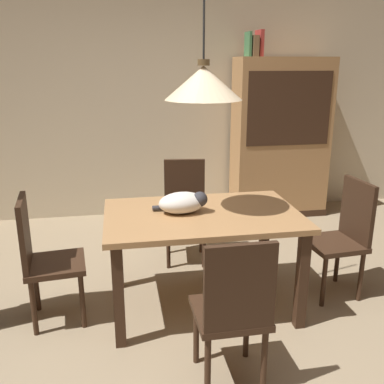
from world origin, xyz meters
name	(u,v)px	position (x,y,z in m)	size (l,w,h in m)	color
ground	(203,336)	(0.00, 0.00, 0.00)	(10.00, 10.00, 0.00)	#998466
back_wall	(160,93)	(0.00, 2.65, 1.45)	(6.40, 0.10, 2.90)	beige
dining_table	(202,226)	(0.07, 0.39, 0.65)	(1.40, 0.90, 0.75)	#A87A4C
chair_right_side	(344,233)	(1.20, 0.40, 0.51)	(0.43, 0.43, 0.93)	#382316
chair_far_back	(185,206)	(0.08, 1.27, 0.51)	(0.44, 0.44, 0.93)	#382316
chair_near_front	(234,308)	(0.07, -0.49, 0.51)	(0.41, 0.41, 0.93)	#382316
chair_left_side	(43,255)	(-1.06, 0.38, 0.51)	(0.44, 0.44, 0.93)	#382316
cat_sleeping	(183,202)	(-0.06, 0.43, 0.83)	(0.39, 0.26, 0.16)	silver
pendant_lamp	(203,83)	(0.07, 0.39, 1.66)	(0.52, 0.52, 1.30)	beige
hutch_bookcase	(280,142)	(1.39, 2.32, 0.89)	(1.12, 0.45, 1.85)	#A87A4C
book_green_slim	(248,44)	(0.95, 2.32, 1.98)	(0.03, 0.20, 0.26)	#427A4C
book_brown_thick	(253,46)	(1.01, 2.32, 1.96)	(0.06, 0.24, 0.22)	brown
book_red_tall	(259,43)	(1.08, 2.32, 1.99)	(0.04, 0.22, 0.28)	#B73833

